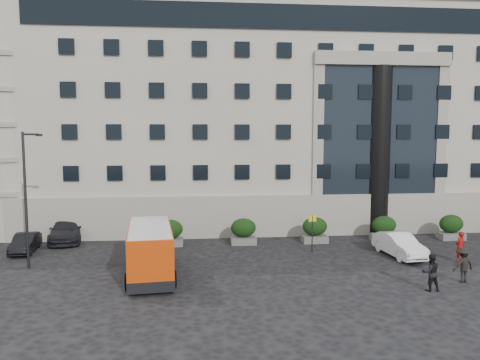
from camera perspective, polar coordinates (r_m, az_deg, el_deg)
The scene contains 20 objects.
ground at distance 26.21m, azimuth -0.45°, elevation -11.84°, with size 120.00×120.00×0.00m, color black.
civic_building at distance 47.60m, azimuth 4.46°, elevation 7.07°, with size 44.00×24.00×18.00m, color #A7A094.
entrance_column at distance 37.96m, azimuth 16.50°, elevation 3.39°, with size 1.80×1.80×13.00m, color black.
apartment_far at distance 67.67m, azimuth -27.26°, elevation 7.77°, with size 13.00×13.00×22.00m, color brown.
hedge_a at distance 33.47m, azimuth -8.52°, elevation -6.36°, with size 1.80×1.26×1.84m.
hedge_b at distance 33.60m, azimuth 0.43°, elevation -6.25°, with size 1.80×1.26×1.84m.
hedge_c at distance 34.51m, azimuth 9.09°, elevation -6.00°, with size 1.80×1.26×1.84m.
hedge_d at distance 36.16m, azimuth 17.13°, elevation -5.64°, with size 1.80×1.26×1.84m.
hedge_e at distance 38.44m, azimuth 24.34°, elevation -5.23°, with size 1.80×1.26×1.84m.
street_lamp at distance 29.75m, azimuth -24.58°, elevation -1.63°, with size 1.16×0.18×8.00m.
bus_stop_sign at distance 31.47m, azimuth 8.81°, elevation -5.65°, with size 0.50×0.08×2.52m.
minibus at distance 26.55m, azimuth -10.90°, elevation -8.24°, with size 3.08×6.93×2.81m.
red_truck at distance 40.55m, azimuth -19.60°, elevation -3.78°, with size 3.49×5.58×2.79m.
parked_car_b at distance 34.55m, azimuth -24.70°, elevation -6.97°, with size 1.32×3.78×1.24m, color black.
parked_car_c at distance 36.90m, azimuth -20.41°, elevation -5.74°, with size 2.21×5.44×1.58m, color black.
parked_car_d at distance 43.38m, azimuth -22.24°, elevation -4.35°, with size 2.06×4.47×1.24m, color black.
white_taxi at distance 32.05m, azimuth 18.85°, elevation -7.49°, with size 1.58×4.54×1.50m, color white.
pedestrian_a at distance 32.05m, azimuth 25.24°, elevation -7.36°, with size 0.70×0.46×1.91m, color maroon.
pedestrian_b at distance 25.81m, azimuth 22.22°, elevation -10.39°, with size 0.91×0.71×1.88m, color black.
pedestrian_c at distance 27.92m, azimuth 25.56°, elevation -9.30°, with size 1.22×0.70×1.89m, color black.
Camera 1 is at (-2.19, -24.88, 7.96)m, focal length 35.00 mm.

